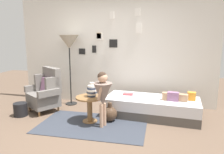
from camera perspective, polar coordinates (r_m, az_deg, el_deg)
name	(u,v)px	position (r m, az deg, el deg)	size (l,w,h in m)	color
ground_plane	(91,136)	(3.82, -5.48, -15.20)	(12.00, 12.00, 0.00)	brown
gallery_wall	(115,51)	(5.34, 0.76, 6.82)	(4.80, 0.12, 2.60)	silver
rug	(93,125)	(4.25, -5.13, -12.38)	(2.01, 1.22, 0.01)	#333842
armchair	(46,92)	(5.09, -16.95, -3.71)	(0.90, 0.85, 0.97)	olive
daybed	(152,107)	(4.66, 10.38, -7.81)	(1.97, 0.97, 0.40)	#4C4742
pillow_head	(192,96)	(4.64, 20.14, -4.75)	(0.16, 0.12, 0.17)	orange
pillow_mid	(183,98)	(4.52, 18.01, -5.17)	(0.20, 0.12, 0.14)	tan
pillow_back	(173,96)	(4.49, 15.72, -4.93)	(0.22, 0.12, 0.18)	gray
pillow_extra	(167,96)	(4.51, 14.12, -4.92)	(0.17, 0.12, 0.15)	tan
side_table	(90,104)	(4.28, -5.88, -7.06)	(0.53, 0.53, 0.51)	olive
vase_striped	(92,91)	(4.22, -5.32, -3.58)	(0.21, 0.21, 0.28)	#2D384C
floor_lamp	(69,44)	(5.29, -11.18, 8.53)	(0.47, 0.47, 1.69)	black
person_child	(103,93)	(3.96, -2.45, -4.11)	(0.34, 0.34, 1.04)	tan
book_on_daybed	(128,94)	(4.79, 4.23, -4.47)	(0.22, 0.16, 0.03)	#C9474D
demijohn_near	(110,114)	(4.36, -0.58, -9.63)	(0.29, 0.29, 0.38)	#473323
magazine_basket	(20,109)	(5.02, -22.89, -7.85)	(0.28, 0.28, 0.28)	black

